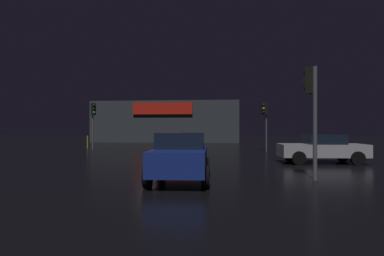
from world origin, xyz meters
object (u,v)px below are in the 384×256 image
object	(u,v)px
traffic_signal_cross_right	(312,99)
traffic_signal_opposite	(93,115)
traffic_signal_main	(265,114)
car_near	(181,156)
car_far	(322,148)
store_building	(169,122)

from	to	relation	value
traffic_signal_cross_right	traffic_signal_opposite	bearing A→B (deg)	133.19
traffic_signal_main	car_near	distance (m)	15.16
traffic_signal_main	car_near	size ratio (longest dim) A/B	0.91
car_near	car_far	xyz separation A→B (m)	(6.20, 6.23, -0.08)
traffic_signal_opposite	car_far	size ratio (longest dim) A/B	0.89
traffic_signal_opposite	car_near	world-z (taller)	traffic_signal_opposite
store_building	traffic_signal_cross_right	xyz separation A→B (m)	(10.37, -32.01, 0.21)
store_building	traffic_signal_opposite	xyz separation A→B (m)	(-3.21, -17.54, 0.28)
traffic_signal_opposite	car_near	size ratio (longest dim) A/B	0.94
store_building	traffic_signal_cross_right	size ratio (longest dim) A/B	4.74
traffic_signal_opposite	traffic_signal_cross_right	xyz separation A→B (m)	(13.58, -14.46, -0.07)
traffic_signal_main	traffic_signal_cross_right	world-z (taller)	traffic_signal_cross_right
traffic_signal_main	traffic_signal_cross_right	distance (m)	13.68
traffic_signal_opposite	car_near	bearing A→B (deg)	-58.70
car_far	traffic_signal_main	bearing A→B (deg)	102.79
store_building	car_far	world-z (taller)	store_building
traffic_signal_opposite	car_near	xyz separation A→B (m)	(9.23, -15.17, -1.98)
traffic_signal_main	car_far	xyz separation A→B (m)	(1.85, -8.16, -2.08)
car_near	car_far	bearing A→B (deg)	45.14
traffic_signal_opposite	traffic_signal_cross_right	world-z (taller)	traffic_signal_cross_right
traffic_signal_main	car_near	bearing A→B (deg)	-106.80
store_building	traffic_signal_main	bearing A→B (deg)	-60.51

